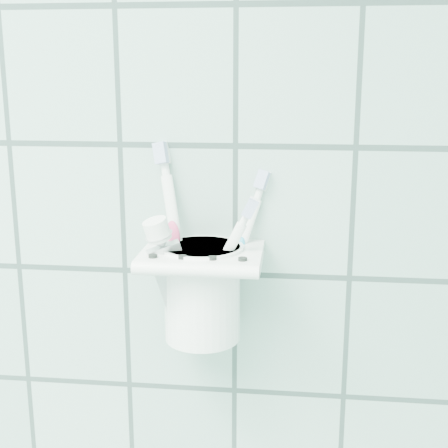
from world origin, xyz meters
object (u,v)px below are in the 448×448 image
(holder_bracket, at_px, (203,257))
(toothbrush_pink, at_px, (189,238))
(toothbrush_blue, at_px, (212,249))
(toothbrush_orange, at_px, (186,257))
(toothpaste_tube, at_px, (190,263))
(cup, at_px, (202,289))

(holder_bracket, xyz_separation_m, toothbrush_pink, (-0.02, 0.00, 0.02))
(holder_bracket, xyz_separation_m, toothbrush_blue, (0.01, 0.01, 0.01))
(holder_bracket, height_order, toothbrush_orange, toothbrush_orange)
(holder_bracket, distance_m, toothbrush_orange, 0.02)
(toothbrush_blue, xyz_separation_m, toothpaste_tube, (-0.02, -0.01, -0.02))
(toothpaste_tube, bearing_deg, toothbrush_pink, 98.98)
(toothbrush_blue, bearing_deg, toothbrush_orange, -140.03)
(toothbrush_pink, height_order, toothbrush_blue, toothbrush_pink)
(holder_bracket, distance_m, cup, 0.04)
(toothbrush_pink, relative_size, toothbrush_orange, 1.26)
(holder_bracket, distance_m, toothbrush_blue, 0.02)
(toothbrush_orange, bearing_deg, toothbrush_blue, 21.25)
(toothbrush_pink, bearing_deg, holder_bracket, -5.62)
(holder_bracket, relative_size, toothpaste_tube, 0.87)
(cup, bearing_deg, toothbrush_blue, 23.75)
(toothbrush_pink, height_order, toothbrush_orange, toothbrush_pink)
(holder_bracket, distance_m, toothpaste_tube, 0.02)
(cup, bearing_deg, holder_bracket, -73.63)
(holder_bracket, relative_size, toothbrush_blue, 0.69)
(toothbrush_pink, bearing_deg, cup, 9.07)
(holder_bracket, relative_size, toothbrush_pink, 0.61)
(toothbrush_pink, relative_size, toothpaste_tube, 1.43)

